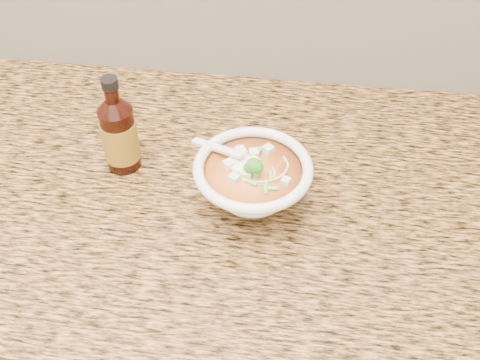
# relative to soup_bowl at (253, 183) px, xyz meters

# --- Properties ---
(cabinet) EXTENTS (4.00, 0.65, 0.86)m
(cabinet) POSITION_rel_soup_bowl_xyz_m (-0.29, 0.03, -0.51)
(cabinet) COLOR black
(cabinet) RESTS_ON ground
(counter_slab) EXTENTS (4.00, 0.68, 0.04)m
(counter_slab) POSITION_rel_soup_bowl_xyz_m (-0.29, 0.03, -0.06)
(counter_slab) COLOR #A9703E
(counter_slab) RESTS_ON cabinet
(soup_bowl) EXTENTS (0.20, 0.18, 0.10)m
(soup_bowl) POSITION_rel_soup_bowl_xyz_m (0.00, 0.00, 0.00)
(soup_bowl) COLOR white
(soup_bowl) RESTS_ON counter_slab
(hot_sauce_bottle) EXTENTS (0.08, 0.08, 0.18)m
(hot_sauce_bottle) POSITION_rel_soup_bowl_xyz_m (-0.23, 0.06, 0.02)
(hot_sauce_bottle) COLOR #350F07
(hot_sauce_bottle) RESTS_ON counter_slab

